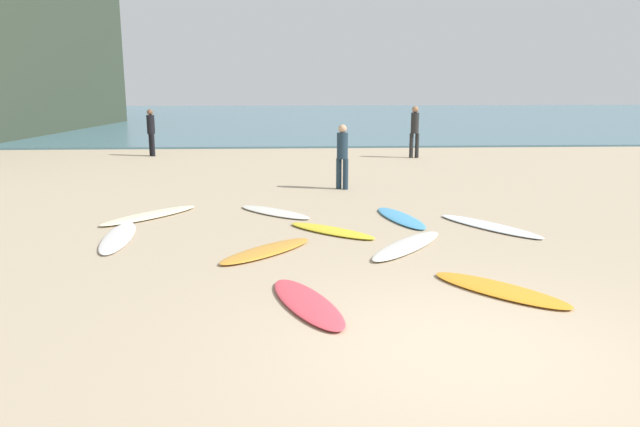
{
  "coord_description": "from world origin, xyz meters",
  "views": [
    {
      "loc": [
        -1.81,
        -5.84,
        2.75
      ],
      "look_at": [
        -1.25,
        5.29,
        0.3
      ],
      "focal_mm": 34.35,
      "sensor_mm": 36.0,
      "label": 1
    }
  ],
  "objects_px": {
    "surfboard_1": "(407,245)",
    "surfboard_2": "(307,303)",
    "surfboard_4": "(401,218)",
    "beachgoer_near": "(415,129)",
    "surfboard_9": "(275,212)",
    "surfboard_6": "(489,226)",
    "beachgoer_mid": "(151,130)",
    "surfboard_5": "(118,237)",
    "surfboard_0": "(267,251)",
    "surfboard_7": "(150,215)",
    "beachgoer_far": "(342,154)",
    "surfboard_3": "(332,231)",
    "surfboard_8": "(500,289)"
  },
  "relations": [
    {
      "from": "beachgoer_near",
      "to": "surfboard_0",
      "type": "bearing_deg",
      "value": -108.07
    },
    {
      "from": "surfboard_0",
      "to": "surfboard_5",
      "type": "relative_size",
      "value": 0.87
    },
    {
      "from": "surfboard_6",
      "to": "beachgoer_near",
      "type": "distance_m",
      "value": 10.62
    },
    {
      "from": "surfboard_1",
      "to": "beachgoer_far",
      "type": "xyz_separation_m",
      "value": [
        -0.61,
        5.63,
        0.87
      ]
    },
    {
      "from": "surfboard_5",
      "to": "beachgoer_mid",
      "type": "bearing_deg",
      "value": -85.67
    },
    {
      "from": "surfboard_7",
      "to": "beachgoer_mid",
      "type": "height_order",
      "value": "beachgoer_mid"
    },
    {
      "from": "surfboard_2",
      "to": "surfboard_4",
      "type": "bearing_deg",
      "value": 46.75
    },
    {
      "from": "surfboard_4",
      "to": "beachgoer_far",
      "type": "distance_m",
      "value": 3.75
    },
    {
      "from": "surfboard_4",
      "to": "beachgoer_near",
      "type": "relative_size",
      "value": 1.12
    },
    {
      "from": "surfboard_2",
      "to": "surfboard_9",
      "type": "relative_size",
      "value": 0.99
    },
    {
      "from": "surfboard_9",
      "to": "beachgoer_far",
      "type": "distance_m",
      "value": 3.42
    },
    {
      "from": "surfboard_7",
      "to": "surfboard_2",
      "type": "bearing_deg",
      "value": 160.3
    },
    {
      "from": "surfboard_1",
      "to": "surfboard_4",
      "type": "height_order",
      "value": "surfboard_1"
    },
    {
      "from": "surfboard_3",
      "to": "surfboard_8",
      "type": "bearing_deg",
      "value": -106.61
    },
    {
      "from": "surfboard_2",
      "to": "surfboard_5",
      "type": "relative_size",
      "value": 0.84
    },
    {
      "from": "surfboard_0",
      "to": "beachgoer_near",
      "type": "height_order",
      "value": "beachgoer_near"
    },
    {
      "from": "surfboard_4",
      "to": "beachgoer_near",
      "type": "distance_m",
      "value": 10.08
    },
    {
      "from": "beachgoer_mid",
      "to": "surfboard_5",
      "type": "bearing_deg",
      "value": 157.6
    },
    {
      "from": "beachgoer_far",
      "to": "surfboard_4",
      "type": "bearing_deg",
      "value": 140.44
    },
    {
      "from": "surfboard_0",
      "to": "surfboard_2",
      "type": "height_order",
      "value": "surfboard_0"
    },
    {
      "from": "beachgoer_near",
      "to": "surfboard_3",
      "type": "bearing_deg",
      "value": -105.15
    },
    {
      "from": "surfboard_4",
      "to": "beachgoer_mid",
      "type": "bearing_deg",
      "value": -69.31
    },
    {
      "from": "surfboard_2",
      "to": "beachgoer_near",
      "type": "height_order",
      "value": "beachgoer_near"
    },
    {
      "from": "surfboard_2",
      "to": "surfboard_5",
      "type": "bearing_deg",
      "value": 113.42
    },
    {
      "from": "beachgoer_far",
      "to": "surfboard_8",
      "type": "bearing_deg",
      "value": 136.75
    },
    {
      "from": "surfboard_3",
      "to": "beachgoer_mid",
      "type": "height_order",
      "value": "beachgoer_mid"
    },
    {
      "from": "surfboard_8",
      "to": "beachgoer_mid",
      "type": "relative_size",
      "value": 1.16
    },
    {
      "from": "beachgoer_mid",
      "to": "surfboard_3",
      "type": "bearing_deg",
      "value": 174.34
    },
    {
      "from": "surfboard_7",
      "to": "beachgoer_far",
      "type": "height_order",
      "value": "beachgoer_far"
    },
    {
      "from": "surfboard_2",
      "to": "surfboard_4",
      "type": "height_order",
      "value": "surfboard_2"
    },
    {
      "from": "surfboard_1",
      "to": "beachgoer_mid",
      "type": "bearing_deg",
      "value": -24.74
    },
    {
      "from": "surfboard_1",
      "to": "surfboard_6",
      "type": "bearing_deg",
      "value": -107.23
    },
    {
      "from": "surfboard_7",
      "to": "beachgoer_far",
      "type": "xyz_separation_m",
      "value": [
        4.2,
        3.07,
        0.87
      ]
    },
    {
      "from": "surfboard_2",
      "to": "beachgoer_mid",
      "type": "height_order",
      "value": "beachgoer_mid"
    },
    {
      "from": "surfboard_5",
      "to": "surfboard_7",
      "type": "relative_size",
      "value": 0.98
    },
    {
      "from": "surfboard_9",
      "to": "surfboard_6",
      "type": "bearing_deg",
      "value": -65.19
    },
    {
      "from": "surfboard_0",
      "to": "surfboard_5",
      "type": "distance_m",
      "value": 2.83
    },
    {
      "from": "surfboard_1",
      "to": "surfboard_2",
      "type": "xyz_separation_m",
      "value": [
        -1.75,
        -2.6,
        -0.0
      ]
    },
    {
      "from": "surfboard_6",
      "to": "surfboard_8",
      "type": "bearing_deg",
      "value": -138.73
    },
    {
      "from": "surfboard_3",
      "to": "beachgoer_far",
      "type": "bearing_deg",
      "value": 35.0
    },
    {
      "from": "surfboard_6",
      "to": "surfboard_7",
      "type": "relative_size",
      "value": 1.01
    },
    {
      "from": "surfboard_0",
      "to": "surfboard_5",
      "type": "height_order",
      "value": "surfboard_0"
    },
    {
      "from": "surfboard_6",
      "to": "beachgoer_near",
      "type": "bearing_deg",
      "value": 53.6
    },
    {
      "from": "surfboard_7",
      "to": "beachgoer_mid",
      "type": "distance_m",
      "value": 10.59
    },
    {
      "from": "surfboard_9",
      "to": "surfboard_1",
      "type": "bearing_deg",
      "value": -96.29
    },
    {
      "from": "surfboard_7",
      "to": "beachgoer_mid",
      "type": "relative_size",
      "value": 1.38
    },
    {
      "from": "surfboard_1",
      "to": "surfboard_5",
      "type": "distance_m",
      "value": 5.05
    },
    {
      "from": "surfboard_9",
      "to": "beachgoer_mid",
      "type": "bearing_deg",
      "value": 69.25
    },
    {
      "from": "surfboard_0",
      "to": "beachgoer_mid",
      "type": "relative_size",
      "value": 1.17
    },
    {
      "from": "surfboard_8",
      "to": "beachgoer_mid",
      "type": "xyz_separation_m",
      "value": [
        -7.77,
        15.1,
        0.91
      ]
    }
  ]
}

